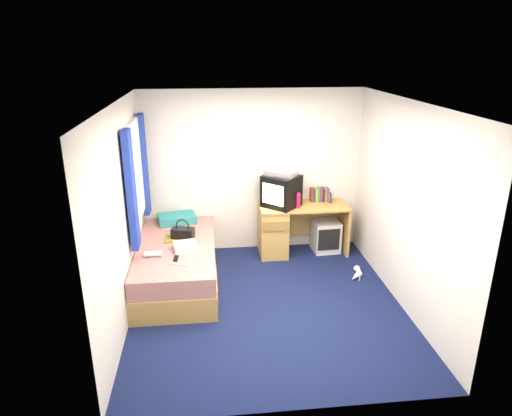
{
  "coord_description": "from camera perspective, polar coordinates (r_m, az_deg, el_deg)",
  "views": [
    {
      "loc": [
        -0.66,
        -4.75,
        2.96
      ],
      "look_at": [
        -0.06,
        0.7,
        1.0
      ],
      "focal_mm": 32.0,
      "sensor_mm": 36.0,
      "label": 1
    }
  ],
  "objects": [
    {
      "name": "ground",
      "position": [
        5.63,
        1.42,
        -12.0
      ],
      "size": [
        3.4,
        3.4,
        0.0
      ],
      "primitive_type": "plane",
      "color": "#0C1438",
      "rests_on": "ground"
    },
    {
      "name": "remote_control",
      "position": [
        5.57,
        -9.99,
        -6.26
      ],
      "size": [
        0.06,
        0.16,
        0.02
      ],
      "primitive_type": "cube",
      "rotation": [
        0.0,
        0.0,
        -0.08
      ],
      "color": "black",
      "rests_on": "bed"
    },
    {
      "name": "bed",
      "position": [
        6.09,
        -9.83,
        -6.84
      ],
      "size": [
        1.01,
        2.0,
        0.54
      ],
      "color": "tan",
      "rests_on": "ground"
    },
    {
      "name": "pillow",
      "position": [
        6.68,
        -9.83,
        -1.3
      ],
      "size": [
        0.58,
        0.44,
        0.11
      ],
      "primitive_type": "cube",
      "rotation": [
        0.0,
        0.0,
        0.21
      ],
      "color": "#1850A2",
      "rests_on": "bed"
    },
    {
      "name": "pink_water_bottle",
      "position": [
        6.56,
        5.3,
        0.87
      ],
      "size": [
        0.07,
        0.07,
        0.2
      ],
      "primitive_type": "cylinder",
      "rotation": [
        0.0,
        0.0,
        0.07
      ],
      "color": "#C01B51",
      "rests_on": "desk"
    },
    {
      "name": "window_assembly",
      "position": [
        5.92,
        -14.71,
        3.95
      ],
      "size": [
        0.11,
        1.42,
        1.4
      ],
      "color": "silver",
      "rests_on": "room_shell"
    },
    {
      "name": "handbag",
      "position": [
        6.11,
        -9.13,
        -3.09
      ],
      "size": [
        0.32,
        0.23,
        0.27
      ],
      "rotation": [
        0.0,
        0.0,
        -0.26
      ],
      "color": "black",
      "rests_on": "bed"
    },
    {
      "name": "magazine",
      "position": [
        6.14,
        -10.38,
        -3.78
      ],
      "size": [
        0.22,
        0.29,
        0.01
      ],
      "primitive_type": "cube",
      "rotation": [
        0.0,
        0.0,
        -0.03
      ],
      "color": "yellow",
      "rests_on": "bed"
    },
    {
      "name": "aerosol_can",
      "position": [
        6.75,
        5.24,
        1.31
      ],
      "size": [
        0.06,
        0.06,
        0.18
      ],
      "primitive_type": "cylinder",
      "rotation": [
        0.0,
        0.0,
        -0.22
      ],
      "color": "silver",
      "rests_on": "desk"
    },
    {
      "name": "book_row",
      "position": [
        6.89,
        7.92,
        1.68
      ],
      "size": [
        0.27,
        0.13,
        0.2
      ],
      "color": "maroon",
      "rests_on": "desk"
    },
    {
      "name": "room_shell",
      "position": [
        5.02,
        1.56,
        2.22
      ],
      "size": [
        3.4,
        3.4,
        3.4
      ],
      "color": "white",
      "rests_on": "ground"
    },
    {
      "name": "water_bottle",
      "position": [
        5.69,
        -12.76,
        -5.62
      ],
      "size": [
        0.2,
        0.07,
        0.07
      ],
      "primitive_type": "cylinder",
      "rotation": [
        0.0,
        1.57,
        0.01
      ],
      "color": "silver",
      "rests_on": "bed"
    },
    {
      "name": "white_heels",
      "position": [
        6.37,
        12.57,
        -8.08
      ],
      "size": [
        0.25,
        0.34,
        0.09
      ],
      "color": "white",
      "rests_on": "ground"
    },
    {
      "name": "desk",
      "position": [
        6.78,
        3.58,
        -2.46
      ],
      "size": [
        1.3,
        0.55,
        0.75
      ],
      "color": "tan",
      "rests_on": "ground"
    },
    {
      "name": "colour_swatch_fan",
      "position": [
        5.44,
        -9.54,
        -6.93
      ],
      "size": [
        0.23,
        0.13,
        0.01
      ],
      "primitive_type": "cube",
      "rotation": [
        0.0,
        0.0,
        -0.36
      ],
      "color": "gold",
      "rests_on": "bed"
    },
    {
      "name": "vcr",
      "position": [
        6.51,
        3.24,
        4.41
      ],
      "size": [
        0.51,
        0.48,
        0.08
      ],
      "primitive_type": "cube",
      "rotation": [
        0.0,
        0.0,
        -0.63
      ],
      "color": "silver",
      "rests_on": "crt_tv"
    },
    {
      "name": "picture_frame",
      "position": [
        6.87,
        9.25,
        1.29
      ],
      "size": [
        0.03,
        0.12,
        0.14
      ],
      "primitive_type": "cube",
      "rotation": [
        0.0,
        0.0,
        -0.1
      ],
      "color": "#2F1F0F",
      "rests_on": "desk"
    },
    {
      "name": "storage_cube",
      "position": [
        7.0,
        8.68,
        -3.43
      ],
      "size": [
        0.41,
        0.41,
        0.48
      ],
      "primitive_type": "cube",
      "rotation": [
        0.0,
        0.0,
        0.07
      ],
      "color": "silver",
      "rests_on": "ground"
    },
    {
      "name": "towel",
      "position": [
        5.79,
        -8.86,
        -4.76
      ],
      "size": [
        0.32,
        0.28,
        0.09
      ],
      "primitive_type": "cube",
      "rotation": [
        0.0,
        0.0,
        0.21
      ],
      "color": "silver",
      "rests_on": "bed"
    },
    {
      "name": "crt_tv",
      "position": [
        6.58,
        3.17,
        2.14
      ],
      "size": [
        0.63,
        0.63,
        0.46
      ],
      "rotation": [
        0.0,
        0.0,
        -0.75
      ],
      "color": "black",
      "rests_on": "desk"
    }
  ]
}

